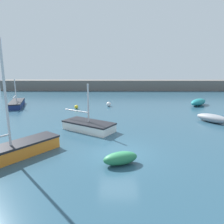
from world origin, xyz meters
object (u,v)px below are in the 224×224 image
(sailboat_short_mast, at_px, (17,104))
(mooring_buoy_yellow, at_px, (76,107))
(sailboat_twin_hulled, at_px, (89,126))
(rowboat_white_midwater, at_px, (198,102))
(sailboat_tall_mast, at_px, (11,151))
(mooring_buoy_white, at_px, (109,104))
(dinghy_near_pier, at_px, (120,158))
(open_tender_yellow, at_px, (213,118))

(sailboat_short_mast, relative_size, mooring_buoy_yellow, 11.56)
(sailboat_twin_hulled, bearing_deg, rowboat_white_midwater, 72.62)
(sailboat_tall_mast, height_order, sailboat_short_mast, sailboat_tall_mast)
(sailboat_tall_mast, relative_size, mooring_buoy_white, 11.65)
(dinghy_near_pier, relative_size, rowboat_white_midwater, 0.64)
(open_tender_yellow, xyz_separation_m, sailboat_short_mast, (-22.14, 7.63, -0.01))
(mooring_buoy_yellow, bearing_deg, sailboat_twin_hulled, -74.08)
(sailboat_short_mast, bearing_deg, rowboat_white_midwater, -103.64)
(sailboat_tall_mast, relative_size, open_tender_yellow, 2.18)
(mooring_buoy_white, bearing_deg, open_tender_yellow, -37.68)
(sailboat_tall_mast, distance_m, sailboat_twin_hulled, 6.86)
(sailboat_tall_mast, xyz_separation_m, dinghy_near_pier, (6.43, -0.72, -0.12))
(sailboat_short_mast, relative_size, mooring_buoy_white, 9.20)
(mooring_buoy_yellow, bearing_deg, mooring_buoy_white, 21.54)
(sailboat_tall_mast, relative_size, mooring_buoy_yellow, 14.64)
(rowboat_white_midwater, xyz_separation_m, mooring_buoy_yellow, (-16.00, -2.36, -0.21))
(sailboat_short_mast, height_order, mooring_buoy_white, sailboat_short_mast)
(mooring_buoy_yellow, bearing_deg, sailboat_short_mast, 170.23)
(sailboat_short_mast, height_order, rowboat_white_midwater, sailboat_short_mast)
(sailboat_twin_hulled, distance_m, mooring_buoy_white, 10.58)
(open_tender_yellow, distance_m, sailboat_short_mast, 23.42)
(open_tender_yellow, xyz_separation_m, mooring_buoy_yellow, (-14.11, 6.25, -0.16))
(sailboat_tall_mast, bearing_deg, rowboat_white_midwater, -7.51)
(dinghy_near_pier, xyz_separation_m, mooring_buoy_white, (-1.04, 16.81, -0.06))
(open_tender_yellow, distance_m, mooring_buoy_white, 12.80)
(mooring_buoy_yellow, height_order, mooring_buoy_white, mooring_buoy_white)
(sailboat_tall_mast, relative_size, sailboat_short_mast, 1.27)
(sailboat_tall_mast, distance_m, rowboat_white_midwater, 24.24)
(mooring_buoy_white, bearing_deg, rowboat_white_midwater, 3.76)
(sailboat_tall_mast, relative_size, sailboat_twin_hulled, 1.45)
(rowboat_white_midwater, relative_size, mooring_buoy_yellow, 7.28)
(open_tender_yellow, bearing_deg, mooring_buoy_yellow, -153.23)
(sailboat_tall_mast, bearing_deg, mooring_buoy_white, 19.84)
(dinghy_near_pier, bearing_deg, mooring_buoy_white, -107.55)
(sailboat_tall_mast, distance_m, mooring_buoy_yellow, 14.58)
(open_tender_yellow, distance_m, mooring_buoy_yellow, 15.44)
(open_tender_yellow, relative_size, mooring_buoy_white, 5.34)
(dinghy_near_pier, xyz_separation_m, sailboat_short_mast, (-13.05, 16.62, 0.02))
(dinghy_near_pier, relative_size, mooring_buoy_white, 3.71)
(sailboat_tall_mast, height_order, rowboat_white_midwater, sailboat_tall_mast)
(dinghy_near_pier, height_order, sailboat_short_mast, sailboat_short_mast)
(sailboat_twin_hulled, xyz_separation_m, mooring_buoy_white, (1.45, 10.48, -0.11))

